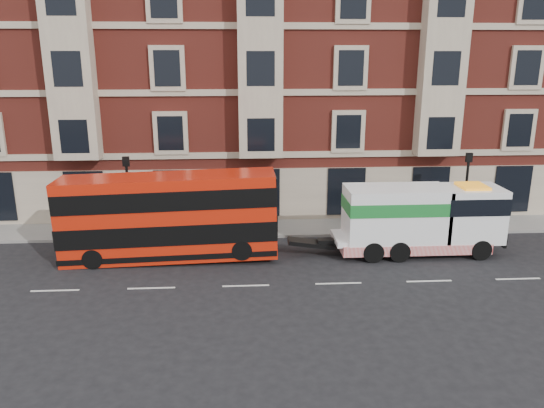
{
  "coord_description": "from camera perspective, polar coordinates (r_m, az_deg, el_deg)",
  "views": [
    {
      "loc": [
        -0.13,
        -20.86,
        9.57
      ],
      "look_at": [
        1.36,
        4.0,
        2.48
      ],
      "focal_mm": 35.0,
      "sensor_mm": 36.0,
      "label": 1
    }
  ],
  "objects": [
    {
      "name": "ground",
      "position": [
        22.95,
        -2.83,
        -8.78
      ],
      "size": [
        120.0,
        120.0,
        0.0
      ],
      "primitive_type": "plane",
      "color": "black",
      "rests_on": "ground"
    },
    {
      "name": "sidewalk",
      "position": [
        29.91,
        -3.02,
        -2.65
      ],
      "size": [
        90.0,
        3.0,
        0.15
      ],
      "primitive_type": "cube",
      "color": "slate",
      "rests_on": "ground"
    },
    {
      "name": "victorian_terrace",
      "position": [
        35.87,
        -2.54,
        16.66
      ],
      "size": [
        45.0,
        12.0,
        20.4
      ],
      "color": "maroon",
      "rests_on": "ground"
    },
    {
      "name": "lamp_post_west",
      "position": [
        28.53,
        -15.21,
        1.34
      ],
      "size": [
        0.35,
        0.15,
        4.35
      ],
      "color": "black",
      "rests_on": "sidewalk"
    },
    {
      "name": "lamp_post_east",
      "position": [
        30.45,
        20.15,
        1.81
      ],
      "size": [
        0.35,
        0.15,
        4.35
      ],
      "color": "black",
      "rests_on": "sidewalk"
    },
    {
      "name": "double_decker_bus",
      "position": [
        25.56,
        -11.04,
        -1.23
      ],
      "size": [
        10.16,
        2.33,
        4.11
      ],
      "color": "red",
      "rests_on": "ground"
    },
    {
      "name": "tow_truck",
      "position": [
        26.86,
        15.42,
        -1.53
      ],
      "size": [
        8.13,
        2.4,
        3.39
      ],
      "color": "white",
      "rests_on": "ground"
    },
    {
      "name": "pedestrian",
      "position": [
        30.25,
        -19.44,
        -1.51
      ],
      "size": [
        0.74,
        0.68,
        1.7
      ],
      "primitive_type": "imported",
      "rotation": [
        0.0,
        0.0,
        -0.58
      ],
      "color": "#1B1A34",
      "rests_on": "sidewalk"
    }
  ]
}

